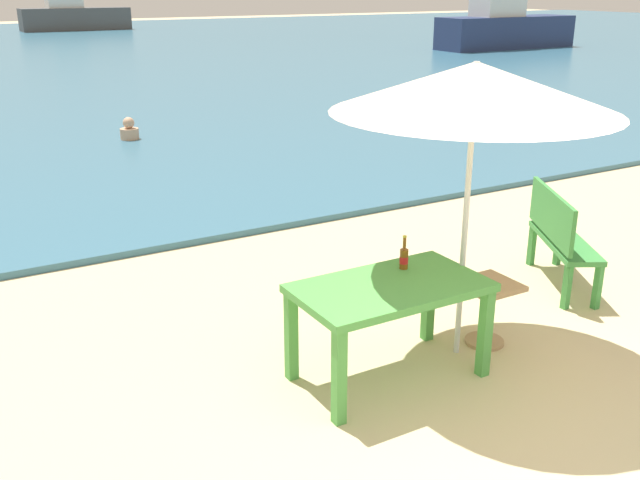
% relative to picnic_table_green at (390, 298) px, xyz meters
% --- Properties ---
extents(ground_plane, '(120.00, 120.00, 0.00)m').
position_rel_picnic_table_green_xyz_m(ground_plane, '(0.52, -1.53, -0.65)').
color(ground_plane, beige).
extents(picnic_table_green, '(1.40, 0.80, 0.76)m').
position_rel_picnic_table_green_xyz_m(picnic_table_green, '(0.00, 0.00, 0.00)').
color(picnic_table_green, '#4C9E47').
rests_on(picnic_table_green, ground_plane).
extents(beer_bottle_amber, '(0.07, 0.07, 0.26)m').
position_rel_picnic_table_green_xyz_m(beer_bottle_amber, '(0.26, 0.20, 0.20)').
color(beer_bottle_amber, brown).
rests_on(beer_bottle_amber, picnic_table_green).
extents(patio_umbrella, '(2.10, 2.10, 2.30)m').
position_rel_picnic_table_green_xyz_m(patio_umbrella, '(0.71, 0.03, 1.47)').
color(patio_umbrella, silver).
rests_on(patio_umbrella, ground_plane).
extents(side_table_wood, '(0.44, 0.44, 0.54)m').
position_rel_picnic_table_green_xyz_m(side_table_wood, '(1.01, 0.04, -0.30)').
color(side_table_wood, tan).
rests_on(side_table_wood, ground_plane).
extents(bench_green_left, '(0.90, 1.22, 0.95)m').
position_rel_picnic_table_green_xyz_m(bench_green_left, '(2.44, 0.63, -0.11)').
color(bench_green_left, '#3D8C42').
rests_on(bench_green_left, ground_plane).
extents(swimmer_person, '(0.34, 0.34, 0.41)m').
position_rel_picnic_table_green_xyz_m(swimmer_person, '(0.72, 9.33, -0.41)').
color(swimmer_person, tan).
rests_on(swimmer_person, sea_water).
extents(boat_ferry, '(6.61, 1.80, 2.40)m').
position_rel_picnic_table_green_xyz_m(boat_ferry, '(20.66, 20.58, 0.29)').
color(boat_ferry, navy).
rests_on(boat_ferry, sea_water).
extents(boat_barge, '(6.37, 1.74, 2.32)m').
position_rel_picnic_table_green_xyz_m(boat_barge, '(7.14, 43.27, 0.26)').
color(boat_barge, '#4C4C4C').
rests_on(boat_barge, sea_water).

